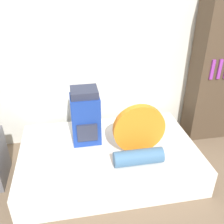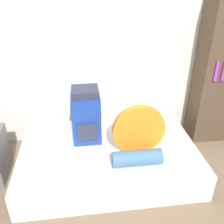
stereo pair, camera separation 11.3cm
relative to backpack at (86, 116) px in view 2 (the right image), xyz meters
The scene contains 5 objects.
wall_back 0.91m from the backpack, 66.62° to the left, with size 8.00×0.05×2.60m.
bed 0.57m from the backpack, 38.45° to the right, with size 2.00×1.27×0.33m.
backpack is the anchor object (origin of this frame).
tent_bag 0.62m from the backpack, 29.36° to the right, with size 0.57×0.08×0.57m.
sleeping_roll 0.75m from the backpack, 46.99° to the right, with size 0.51×0.17×0.17m.
Camera 2 is at (-0.28, -1.43, 2.07)m, focal length 40.00 mm.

